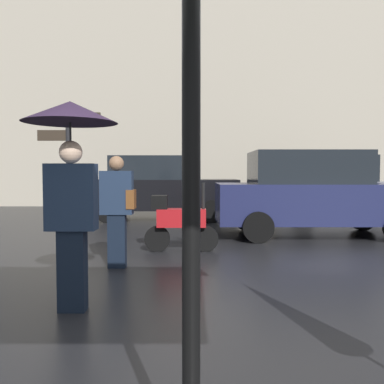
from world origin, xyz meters
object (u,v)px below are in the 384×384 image
object	(u,v)px
pedestrian_with_bag	(117,205)
parked_car_right	(312,193)
street_signpost	(68,162)
pedestrian_with_umbrella	(70,154)
parked_scooter	(178,221)
parked_car_distant	(159,187)
parked_car_left	(335,186)

from	to	relation	value
pedestrian_with_bag	parked_car_right	xyz separation A→B (m)	(3.80, 2.95, 0.02)
pedestrian_with_bag	street_signpost	xyz separation A→B (m)	(-1.02, 0.96, 0.65)
parked_car_right	pedestrian_with_bag	bearing A→B (deg)	49.23
pedestrian_with_umbrella	parked_scooter	bearing A→B (deg)	111.71
parked_car_right	parked_car_distant	size ratio (longest dim) A/B	0.97
parked_car_right	street_signpost	xyz separation A→B (m)	(-4.82, -1.99, 0.63)
parked_scooter	street_signpost	bearing A→B (deg)	-161.03
pedestrian_with_bag	street_signpost	distance (m)	1.54
parked_car_right	parked_car_left	bearing A→B (deg)	-104.52
parked_car_distant	parked_car_right	bearing A→B (deg)	-36.02
parked_car_distant	street_signpost	bearing A→B (deg)	-97.73
pedestrian_with_umbrella	street_signpost	distance (m)	2.97
street_signpost	pedestrian_with_umbrella	bearing A→B (deg)	-72.44
pedestrian_with_bag	parked_car_distant	world-z (taller)	parked_car_distant
parked_car_right	street_signpost	bearing A→B (deg)	33.83
pedestrian_with_umbrella	parked_car_left	bearing A→B (deg)	95.98
parked_car_left	parked_car_distant	distance (m)	5.67
pedestrian_with_bag	parked_car_left	world-z (taller)	parked_car_left
parked_scooter	parked_car_left	size ratio (longest dim) A/B	0.31
pedestrian_with_umbrella	parked_car_distant	xyz separation A→B (m)	(0.25, 7.99, -0.64)
parked_car_right	parked_car_distant	world-z (taller)	parked_car_distant
pedestrian_with_bag	parked_car_distant	xyz separation A→B (m)	(0.13, 6.12, 0.03)
pedestrian_with_bag	parked_car_right	bearing A→B (deg)	-85.18
pedestrian_with_umbrella	parked_car_distant	world-z (taller)	pedestrian_with_umbrella
parked_scooter	pedestrian_with_bag	bearing A→B (deg)	-114.11
street_signpost	parked_scooter	bearing A→B (deg)	6.93
pedestrian_with_umbrella	street_signpost	xyz separation A→B (m)	(-0.90, 2.84, -0.02)
pedestrian_with_umbrella	pedestrian_with_bag	distance (m)	1.99
pedestrian_with_bag	parked_car_distant	size ratio (longest dim) A/B	0.37
parked_scooter	street_signpost	size ratio (longest dim) A/B	0.51
parked_car_right	parked_car_distant	xyz separation A→B (m)	(-3.67, 3.17, 0.01)
parked_car_right	street_signpost	distance (m)	5.25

